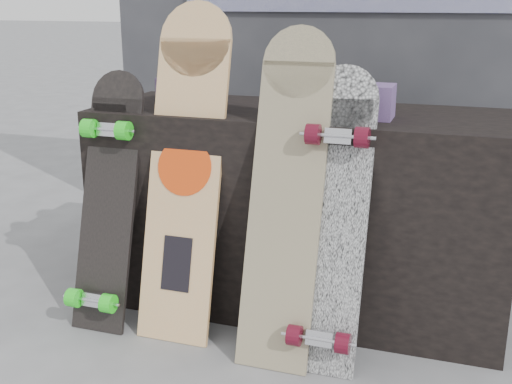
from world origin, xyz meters
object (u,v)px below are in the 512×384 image
(vendor_table, at_px, (300,209))
(skateboard_dark, at_px, (107,197))
(longboard_celtic, at_px, (287,186))
(longboard_cascadia, at_px, (333,216))
(longboard_geisha, at_px, (186,162))

(vendor_table, bearing_deg, skateboard_dark, -151.35)
(vendor_table, bearing_deg, longboard_celtic, -82.63)
(longboard_cascadia, bearing_deg, longboard_celtic, 173.47)
(longboard_geisha, bearing_deg, longboard_celtic, -7.65)
(longboard_celtic, relative_size, skateboard_dark, 1.18)
(longboard_geisha, xyz_separation_m, skateboard_dark, (-0.30, -0.06, -0.15))
(longboard_celtic, xyz_separation_m, skateboard_dark, (-0.70, -0.01, -0.11))
(longboard_geisha, relative_size, longboard_cascadia, 1.20)
(longboard_geisha, height_order, longboard_cascadia, longboard_geisha)
(longboard_cascadia, height_order, skateboard_dark, longboard_cascadia)
(longboard_geisha, height_order, skateboard_dark, longboard_geisha)
(longboard_celtic, bearing_deg, skateboard_dark, -179.55)
(vendor_table, relative_size, longboard_cascadia, 1.59)
(vendor_table, xyz_separation_m, longboard_celtic, (0.05, -0.35, 0.20))
(longboard_cascadia, bearing_deg, vendor_table, 119.41)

